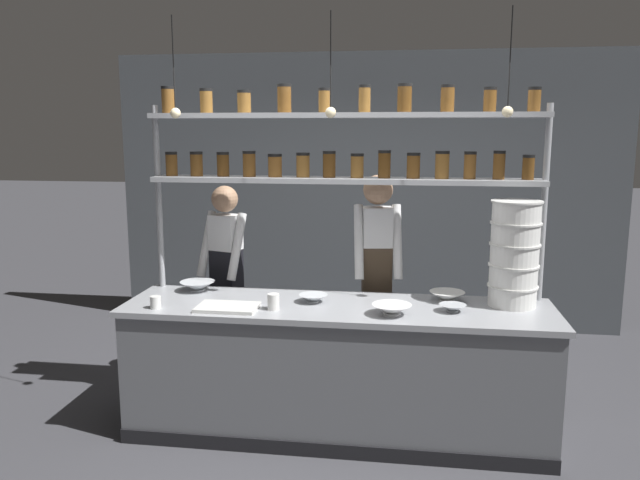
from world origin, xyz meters
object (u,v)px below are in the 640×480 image
Objects in this scene: prep_bowl_near_right at (313,298)px; prep_bowl_far_left at (392,310)px; chef_center at (377,271)px; prep_bowl_center_front at (447,296)px; spice_shelf_unit at (341,155)px; prep_bowl_center_back at (453,308)px; serving_cup_by_board at (273,302)px; chef_left at (226,273)px; cutting_board at (227,307)px; prep_bowl_near_left at (198,286)px; serving_cup_front at (156,302)px; container_stack at (514,254)px.

prep_bowl_near_right is 0.59m from prep_bowl_far_left.
prep_bowl_far_left is (0.14, -0.79, -0.07)m from chef_center.
prep_bowl_near_right is at bearing -170.02° from prep_bowl_center_front.
chef_center is at bearing 141.61° from prep_bowl_center_front.
prep_bowl_center_back is (0.78, -0.38, -0.98)m from spice_shelf_unit.
chef_center reaches higher than serving_cup_by_board.
chef_center is at bearing 54.28° from prep_bowl_near_right.
prep_bowl_far_left reaches higher than prep_bowl_near_right.
cutting_board is at bearing -55.02° from chef_left.
prep_bowl_far_left is (1.08, 0.02, 0.02)m from cutting_board.
prep_bowl_near_left is (-1.30, -0.38, -0.07)m from chef_center.
serving_cup_front is (-0.21, -0.93, 0.01)m from chef_left.
serving_cup_front is at bearing -170.19° from container_stack.
prep_bowl_center_front is at bearing 2.50° from chef_left.
chef_left is at bearing 124.06° from serving_cup_by_board.
prep_bowl_center_front is 1.99m from serving_cup_front.
prep_bowl_center_front is at bearing 18.13° from serving_cup_by_board.
chef_center is 8.80× the size of prep_bowl_near_right.
prep_bowl_center_front is (0.51, -0.40, -0.08)m from chef_center.
spice_shelf_unit reaches higher than prep_bowl_center_back.
container_stack is at bearing 9.81° from serving_cup_front.
prep_bowl_near_left reaches higher than prep_bowl_center_front.
serving_cup_front is at bearing -174.16° from prep_bowl_center_back.
serving_cup_by_board is at bearing -168.28° from container_stack.
serving_cup_by_board is at bearing -128.31° from spice_shelf_unit.
container_stack is at bearing 27.12° from prep_bowl_center_back.
container_stack reaches higher than prep_bowl_far_left.
spice_shelf_unit reaches higher than cutting_board.
prep_bowl_near_right is (-0.16, -0.28, -0.97)m from spice_shelf_unit.
spice_shelf_unit is at bearing -140.00° from chef_center.
prep_bowl_center_front is 0.95× the size of prep_bowl_far_left.
container_stack reaches higher than prep_bowl_near_right.
container_stack reaches higher than prep_bowl_center_front.
container_stack is 0.93m from prep_bowl_far_left.
prep_bowl_center_back is (0.53, -0.66, -0.08)m from chef_center.
prep_bowl_center_back is (1.75, -0.73, -0.01)m from chef_left.
prep_bowl_center_back is at bearing -4.85° from chef_left.
serving_cup_front is at bearing -174.10° from serving_cup_by_board.
prep_bowl_near_left is 1.29× the size of prep_bowl_near_right.
serving_cup_front is at bearing -166.69° from prep_bowl_center_front.
prep_bowl_center_back is 2.15× the size of serving_cup_front.
serving_cup_by_board is (-0.39, -0.50, -0.95)m from spice_shelf_unit.
chef_left reaches higher than serving_cup_by_board.
chef_center is 0.65m from prep_bowl_center_front.
chef_center is 6.85× the size of prep_bowl_far_left.
prep_bowl_far_left is (1.36, -0.86, -0.00)m from chef_left.
prep_bowl_near_right is at bearing 157.47° from prep_bowl_far_left.
prep_bowl_far_left reaches higher than cutting_board.
spice_shelf_unit is 15.67× the size of prep_bowl_center_back.
container_stack is 0.54m from prep_bowl_center_front.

